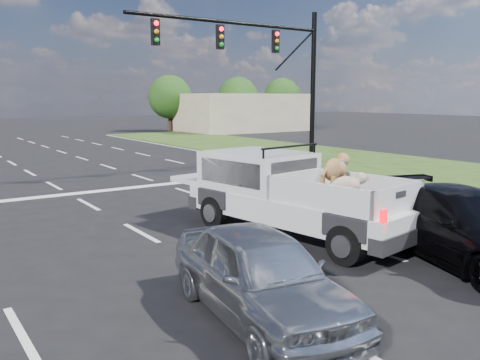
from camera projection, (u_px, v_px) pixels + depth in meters
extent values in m
plane|color=black|center=(307.00, 264.00, 9.93)|extent=(160.00, 160.00, 0.00)
cube|color=silver|center=(111.00, 217.00, 13.85)|extent=(0.12, 60.00, 0.01)
cube|color=silver|center=(220.00, 202.00, 15.80)|extent=(0.12, 60.00, 0.01)
cube|color=silver|center=(305.00, 191.00, 17.74)|extent=(0.12, 60.00, 0.01)
cube|color=silver|center=(374.00, 181.00, 19.71)|extent=(0.15, 60.00, 0.01)
cube|color=silver|center=(119.00, 189.00, 18.09)|extent=(17.00, 0.45, 0.01)
cube|color=#1B3D12|center=(440.00, 172.00, 22.04)|extent=(8.00, 60.00, 0.06)
cylinder|color=black|center=(313.00, 92.00, 23.27)|extent=(0.22, 0.22, 7.00)
cylinder|color=black|center=(231.00, 22.00, 20.34)|extent=(9.00, 0.14, 0.14)
cube|color=black|center=(276.00, 41.00, 21.71)|extent=(0.30, 0.18, 0.95)
sphere|color=#FF0717|center=(277.00, 34.00, 21.57)|extent=(0.18, 0.18, 0.18)
cube|color=black|center=(220.00, 37.00, 20.15)|extent=(0.30, 0.18, 0.95)
sphere|color=#FF0717|center=(222.00, 29.00, 20.02)|extent=(0.18, 0.18, 0.18)
cube|color=black|center=(155.00, 32.00, 18.60)|extent=(0.30, 0.18, 0.95)
sphere|color=#FF0717|center=(156.00, 23.00, 18.46)|extent=(0.18, 0.18, 0.18)
cube|color=#C0B492|center=(244.00, 112.00, 49.60)|extent=(12.00, 7.00, 3.60)
cylinder|color=#332114|center=(170.00, 120.00, 49.65)|extent=(0.44, 0.44, 2.16)
sphere|color=#193C10|center=(170.00, 97.00, 49.30)|extent=(4.20, 4.20, 4.20)
cylinder|color=#332114|center=(238.00, 118.00, 54.09)|extent=(0.44, 0.44, 2.16)
sphere|color=#193C10|center=(238.00, 97.00, 53.74)|extent=(4.20, 4.20, 4.20)
cylinder|color=#332114|center=(282.00, 117.00, 57.42)|extent=(0.44, 0.44, 2.16)
sphere|color=#193C10|center=(282.00, 97.00, 57.07)|extent=(4.20, 4.20, 4.20)
cylinder|color=black|center=(346.00, 245.00, 9.83)|extent=(0.42, 0.84, 0.81)
cylinder|color=black|center=(396.00, 228.00, 11.08)|extent=(0.42, 0.84, 0.81)
cylinder|color=black|center=(215.00, 212.00, 12.65)|extent=(0.42, 0.84, 0.81)
cylinder|color=black|center=(266.00, 202.00, 13.89)|extent=(0.42, 0.84, 0.81)
cube|color=silver|center=(298.00, 207.00, 11.85)|extent=(2.87, 5.86, 0.55)
cube|color=silver|center=(258.00, 170.00, 12.69)|extent=(2.31, 2.71, 0.91)
cube|color=black|center=(295.00, 174.00, 11.82)|extent=(1.63, 0.29, 0.66)
cylinder|color=black|center=(290.00, 146.00, 11.82)|extent=(1.89, 0.35, 0.05)
cube|color=black|center=(342.00, 205.00, 10.92)|extent=(2.29, 2.96, 0.06)
cube|color=silver|center=(317.00, 196.00, 10.26)|extent=(0.51, 2.68, 0.55)
cube|color=silver|center=(366.00, 186.00, 11.48)|extent=(0.51, 2.68, 0.55)
cube|color=silver|center=(398.00, 200.00, 9.93)|extent=(1.88, 0.38, 0.55)
cube|color=#FD050F|center=(383.00, 221.00, 9.20)|extent=(0.18, 0.09, 0.42)
cube|color=#FD050F|center=(430.00, 207.00, 10.42)|extent=(0.18, 0.09, 0.42)
cube|color=black|center=(403.00, 238.00, 9.94)|extent=(2.06, 0.63, 0.32)
imported|color=#A9ACB0|center=(261.00, 274.00, 7.41)|extent=(2.15, 4.14, 1.35)
imported|color=black|center=(465.00, 226.00, 10.00)|extent=(3.38, 5.31, 1.43)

